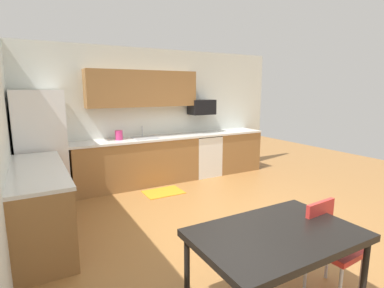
# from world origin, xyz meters

# --- Properties ---
(ground_plane) EXTENTS (12.00, 12.00, 0.00)m
(ground_plane) POSITION_xyz_m (0.00, 0.00, 0.00)
(ground_plane) COLOR #9E6B38
(wall_back) EXTENTS (5.80, 0.10, 2.70)m
(wall_back) POSITION_xyz_m (0.00, 2.65, 1.35)
(wall_back) COLOR silver
(wall_back) RESTS_ON ground
(cabinet_run_back) EXTENTS (2.47, 0.60, 0.90)m
(cabinet_run_back) POSITION_xyz_m (-0.51, 2.30, 0.45)
(cabinet_run_back) COLOR olive
(cabinet_run_back) RESTS_ON ground
(cabinet_run_back_right) EXTENTS (1.08, 0.60, 0.90)m
(cabinet_run_back_right) POSITION_xyz_m (1.86, 2.30, 0.45)
(cabinet_run_back_right) COLOR olive
(cabinet_run_back_right) RESTS_ON ground
(cabinet_run_left) EXTENTS (0.60, 2.00, 0.90)m
(cabinet_run_left) POSITION_xyz_m (-2.30, 0.80, 0.45)
(cabinet_run_left) COLOR olive
(cabinet_run_left) RESTS_ON ground
(countertop_back) EXTENTS (4.80, 0.64, 0.04)m
(countertop_back) POSITION_xyz_m (0.00, 2.30, 0.92)
(countertop_back) COLOR silver
(countertop_back) RESTS_ON cabinet_run_back
(countertop_left) EXTENTS (0.64, 2.00, 0.04)m
(countertop_left) POSITION_xyz_m (-2.30, 0.80, 0.92)
(countertop_left) COLOR silver
(countertop_left) RESTS_ON cabinet_run_left
(upper_cabinets_back) EXTENTS (2.20, 0.34, 0.70)m
(upper_cabinets_back) POSITION_xyz_m (-0.30, 2.43, 1.90)
(upper_cabinets_back) COLOR olive
(refrigerator) EXTENTS (0.76, 0.70, 1.88)m
(refrigerator) POSITION_xyz_m (-2.18, 2.22, 0.94)
(refrigerator) COLOR white
(refrigerator) RESTS_ON ground
(oven_range) EXTENTS (0.60, 0.60, 0.91)m
(oven_range) POSITION_xyz_m (1.02, 2.30, 0.46)
(oven_range) COLOR white
(oven_range) RESTS_ON ground
(microwave) EXTENTS (0.54, 0.36, 0.32)m
(microwave) POSITION_xyz_m (1.02, 2.40, 1.50)
(microwave) COLOR black
(sink_basin) EXTENTS (0.48, 0.40, 0.14)m
(sink_basin) POSITION_xyz_m (-0.33, 2.30, 0.88)
(sink_basin) COLOR #A5A8AD
(sink_basin) RESTS_ON countertop_back
(sink_faucet) EXTENTS (0.02, 0.02, 0.24)m
(sink_faucet) POSITION_xyz_m (-0.33, 2.48, 1.04)
(sink_faucet) COLOR #B2B5BA
(sink_faucet) RESTS_ON countertop_back
(dining_table) EXTENTS (1.40, 0.90, 0.73)m
(dining_table) POSITION_xyz_m (-0.62, -1.55, 0.67)
(dining_table) COLOR black
(dining_table) RESTS_ON ground
(chair_near_table) EXTENTS (0.42, 0.42, 0.85)m
(chair_near_table) POSITION_xyz_m (0.01, -1.60, 0.50)
(chair_near_table) COLOR red
(chair_near_table) RESTS_ON ground
(floor_mat) EXTENTS (0.70, 0.50, 0.01)m
(floor_mat) POSITION_xyz_m (-0.25, 1.65, 0.01)
(floor_mat) COLOR orange
(floor_mat) RESTS_ON ground
(kettle) EXTENTS (0.14, 0.14, 0.20)m
(kettle) POSITION_xyz_m (-0.84, 2.35, 1.02)
(kettle) COLOR #CC3372
(kettle) RESTS_ON countertop_back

